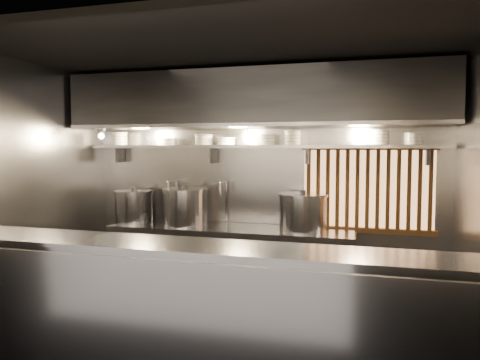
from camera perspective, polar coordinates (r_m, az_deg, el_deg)
The scene contains 24 objects.
floor at distance 4.84m, azimuth -1.83°, elevation -18.74°, with size 4.50×4.50×0.00m, color black.
ceiling at distance 4.56m, azimuth -1.92°, elevation 15.75°, with size 4.50×4.50×0.00m, color black.
wall_back at distance 5.93m, azimuth 2.62°, elevation -0.56°, with size 4.50×4.50×0.00m, color gray.
wall_left at distance 5.61m, azimuth -24.30°, elevation -1.17°, with size 3.00×3.00×0.00m, color gray.
serving_counter at distance 3.80m, azimuth -6.52°, elevation -16.13°, with size 4.50×0.56×1.13m.
cooking_bench at distance 5.81m, azimuth -1.20°, elevation -10.16°, with size 3.00×0.70×0.90m, color #9A9A9F.
bowl_shelf at distance 5.73m, azimuth 2.22°, elevation 4.09°, with size 4.40×0.34×0.04m, color #9A9A9F.
exhaust_hood at distance 5.55m, azimuth 1.67°, elevation 9.72°, with size 4.40×0.81×0.65m.
wood_screen at distance 5.72m, azimuth 15.28°, elevation -1.06°, with size 1.56×0.09×1.04m.
faucet_left at distance 6.18m, azimuth -8.09°, elevation -1.27°, with size 0.04×0.30×0.50m.
faucet_right at distance 5.93m, azimuth -1.91°, elevation -1.46°, with size 0.04×0.30×0.50m.
heat_lamp at distance 6.06m, azimuth -16.68°, elevation 5.69°, with size 0.25×0.35×0.20m.
pendant_bulb at distance 5.64m, azimuth 0.93°, elevation 4.92°, with size 0.09×0.09×0.19m.
stock_pot_left at distance 6.24m, azimuth -12.78°, elevation -3.12°, with size 0.51×0.51×0.45m.
stock_pot_mid at distance 5.88m, azimuth -6.73°, elevation -3.25°, with size 0.62×0.62×0.50m.
stock_pot_right at distance 5.50m, azimuth 7.67°, elevation -3.89°, with size 0.74×0.74×0.47m.
bowl_stack_0 at distance 6.46m, azimuth -14.44°, elevation 4.89°, with size 0.21×0.21×0.17m.
bowl_stack_1 at distance 6.13m, azimuth -8.63°, elevation 4.67°, with size 0.23×0.23×0.09m.
bowl_stack_2 at distance 5.95m, azimuth -4.43°, elevation 4.90°, with size 0.24×0.24×0.13m.
bowl_stack_3 at distance 5.85m, azimuth -1.72°, elevation 4.74°, with size 0.24×0.24×0.09m.
bowl_stack_4 at distance 5.71m, azimuth 3.16°, elevation 4.95°, with size 0.24×0.24×0.13m.
bowl_stack_5 at distance 5.65m, azimuth 6.43°, elevation 5.13°, with size 0.21×0.21×0.17m.
bowl_stack_6 at distance 5.57m, azimuth 16.56°, elevation 5.01°, with size 0.23×0.23×0.17m.
bowl_stack_7 at distance 5.58m, azimuth 20.38°, elevation 4.73°, with size 0.21×0.21×0.13m.
Camera 1 is at (1.38, -4.24, 1.87)m, focal length 35.00 mm.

